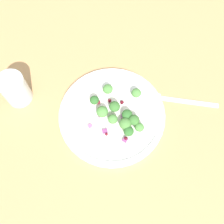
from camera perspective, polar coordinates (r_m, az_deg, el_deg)
ground_plane at (r=69.21cm, az=1.83°, el=-3.51°), size 180.00×180.00×2.00cm
plate at (r=68.49cm, az=-0.00°, el=-0.59°), size 26.60×26.60×1.70cm
dressing_pool at (r=68.08cm, az=-0.00°, el=-0.45°), size 15.43×15.43×0.20cm
broccoli_floret_0 at (r=66.17cm, az=3.14°, el=-0.55°), size 2.59×2.59×2.62cm
broccoli_floret_1 at (r=66.01cm, az=0.16°, el=-1.50°), size 2.38×2.38×2.41cm
broccoli_floret_2 at (r=65.06cm, az=2.71°, el=-2.70°), size 2.92×2.92×2.96cm
broccoli_floret_3 at (r=68.97cm, az=5.07°, el=3.97°), size 2.44×2.44×2.48cm
broccoli_floret_4 at (r=66.32cm, az=0.53°, el=1.13°), size 2.71×2.71×2.75cm
broccoli_floret_5 at (r=66.57cm, az=-2.05°, el=0.04°), size 2.88×2.88×2.92cm
broccoli_floret_6 at (r=69.36cm, az=-0.89°, el=4.80°), size 2.56×2.56×2.59cm
broccoli_floret_7 at (r=67.91cm, az=-3.69°, el=2.47°), size 2.32×2.32×2.35cm
broccoli_floret_8 at (r=65.55cm, az=5.73°, el=-3.16°), size 2.23×2.23×2.26cm
broccoli_floret_9 at (r=64.70cm, az=3.49°, el=-4.06°), size 2.43×2.43×2.46cm
broccoli_floret_10 at (r=65.39cm, az=4.59°, el=-1.69°), size 2.65×2.65×2.68cm
cranberry_0 at (r=65.38cm, az=2.87°, el=-5.50°), size 0.84×0.84×0.84cm
cranberry_1 at (r=68.89cm, az=-4.31°, el=2.44°), size 0.74×0.74×0.74cm
cranberry_2 at (r=68.74cm, az=-0.49°, el=2.39°), size 0.92×0.92×0.92cm
cranberry_3 at (r=65.91cm, az=-1.17°, el=-4.66°), size 0.73×0.73×0.73cm
cranberry_4 at (r=68.89cm, az=2.08°, el=2.04°), size 0.97×0.97×0.97cm
cranberry_5 at (r=68.59cm, az=-2.83°, el=2.07°), size 0.97×0.97×0.97cm
onion_bit_0 at (r=65.47cm, az=2.75°, el=-5.79°), size 1.48×1.54×0.52cm
onion_bit_1 at (r=66.59cm, az=-4.63°, el=-2.90°), size 1.24×1.26×0.36cm
onion_bit_2 at (r=67.29cm, az=2.52°, el=-0.90°), size 1.45×1.42×0.44cm
onion_bit_3 at (r=67.71cm, az=-2.50°, el=-0.63°), size 1.53×1.51×0.34cm
onion_bit_4 at (r=66.17cm, az=-1.51°, el=-3.99°), size 1.62×1.50×0.58cm
fork at (r=72.76cm, az=13.50°, el=2.40°), size 18.68×3.17×0.50cm
water_glass at (r=71.76cm, az=-19.57°, el=4.50°), size 6.56×6.56×8.53cm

